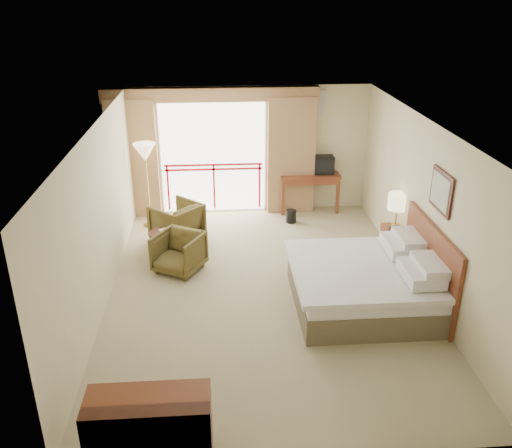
{
  "coord_description": "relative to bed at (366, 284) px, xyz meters",
  "views": [
    {
      "loc": [
        -0.72,
        -7.66,
        4.54
      ],
      "look_at": [
        -0.12,
        0.4,
        0.99
      ],
      "focal_mm": 38.0,
      "sensor_mm": 36.0,
      "label": 1
    }
  ],
  "objects": [
    {
      "name": "curtain_right",
      "position": [
        -0.65,
        3.95,
        0.87
      ],
      "size": [
        1.0,
        0.26,
        2.5
      ],
      "primitive_type": "cube",
      "color": "#906641",
      "rests_on": "wall_back"
    },
    {
      "name": "armchair_near",
      "position": [
        -2.92,
        1.34,
        -0.38
      ],
      "size": [
        1.01,
        1.02,
        0.69
      ],
      "primitive_type": "imported",
      "rotation": [
        0.0,
        0.0,
        -0.51
      ],
      "color": "#463B1A",
      "rests_on": "floor"
    },
    {
      "name": "book",
      "position": [
        -3.25,
        1.84,
        0.13
      ],
      "size": [
        0.25,
        0.27,
        0.02
      ],
      "primitive_type": "imported",
      "rotation": [
        0.0,
        0.0,
        0.52
      ],
      "color": "white",
      "rests_on": "side_table"
    },
    {
      "name": "ceiling",
      "position": [
        -1.5,
        0.6,
        2.32
      ],
      "size": [
        7.0,
        7.0,
        0.0
      ],
      "primitive_type": "plane",
      "rotation": [
        3.14,
        0.0,
        0.0
      ],
      "color": "white",
      "rests_on": "wall_back"
    },
    {
      "name": "hvac_vent",
      "position": [
        -0.2,
        4.07,
        1.97
      ],
      "size": [
        0.5,
        0.04,
        0.5
      ],
      "primitive_type": "cube",
      "color": "silver",
      "rests_on": "wall_back"
    },
    {
      "name": "coffee_maker",
      "position": [
        -0.59,
        3.96,
        0.6
      ],
      "size": [
        0.15,
        0.15,
        0.28
      ],
      "primitive_type": "cylinder",
      "rotation": [
        0.0,
        0.0,
        -0.22
      ],
      "color": "black",
      "rests_on": "desk"
    },
    {
      "name": "wastebasket",
      "position": [
        -0.7,
        3.29,
        -0.24
      ],
      "size": [
        0.24,
        0.24,
        0.27
      ],
      "primitive_type": "cylinder",
      "rotation": [
        0.0,
        0.0,
        -0.11
      ],
      "color": "black",
      "rests_on": "floor"
    },
    {
      "name": "armchair_far",
      "position": [
        -3.03,
        2.6,
        -0.38
      ],
      "size": [
        1.16,
        1.16,
        0.76
      ],
      "primitive_type": "imported",
      "rotation": [
        0.0,
        0.0,
        -2.34
      ],
      "color": "#463B1A",
      "rests_on": "floor"
    },
    {
      "name": "table_lamp",
      "position": [
        0.92,
        1.55,
        0.71
      ],
      "size": [
        0.35,
        0.35,
        0.61
      ],
      "rotation": [
        0.0,
        0.0,
        0.23
      ],
      "color": "tan",
      "rests_on": "nightstand"
    },
    {
      "name": "balcony_railing",
      "position": [
        -2.3,
        4.06,
        0.44
      ],
      "size": [
        2.09,
        0.03,
        1.02
      ],
      "color": "#B20F14",
      "rests_on": "wall_back"
    },
    {
      "name": "floor",
      "position": [
        -1.5,
        0.6,
        -0.38
      ],
      "size": [
        7.0,
        7.0,
        0.0
      ],
      "primitive_type": "plane",
      "color": "#988E68",
      "rests_on": "ground"
    },
    {
      "name": "tv",
      "position": [
        0.06,
        3.95,
        0.66
      ],
      "size": [
        0.42,
        0.34,
        0.38
      ],
      "rotation": [
        0.0,
        0.0,
        0.05
      ],
      "color": "black",
      "rests_on": "desk"
    },
    {
      "name": "balcony_door",
      "position": [
        -2.3,
        4.08,
        0.82
      ],
      "size": [
        2.4,
        0.0,
        2.4
      ],
      "primitive_type": "plane",
      "rotation": [
        1.57,
        0.0,
        0.0
      ],
      "color": "white",
      "rests_on": "wall_back"
    },
    {
      "name": "cup",
      "position": [
        -0.44,
        3.91,
        0.51
      ],
      "size": [
        0.08,
        0.08,
        0.1
      ],
      "primitive_type": "cylinder",
      "rotation": [
        0.0,
        0.0,
        0.16
      ],
      "color": "white",
      "rests_on": "desk"
    },
    {
      "name": "floor_lamp",
      "position": [
        -3.62,
        3.34,
        1.12
      ],
      "size": [
        0.44,
        0.44,
        1.74
      ],
      "rotation": [
        0.0,
        0.0,
        0.31
      ],
      "color": "tan",
      "rests_on": "floor"
    },
    {
      "name": "dresser",
      "position": [
        -2.97,
        -2.83,
        0.04
      ],
      "size": [
        1.25,
        0.53,
        0.83
      ],
      "rotation": [
        0.0,
        0.0,
        0.08
      ],
      "color": "#622614",
      "rests_on": "floor"
    },
    {
      "name": "nightstand",
      "position": [
        0.92,
        1.5,
        -0.07
      ],
      "size": [
        0.45,
        0.53,
        0.61
      ],
      "primitive_type": "cube",
      "rotation": [
        0.0,
        0.0,
        -0.06
      ],
      "color": "#622614",
      "rests_on": "floor"
    },
    {
      "name": "framed_art",
      "position": [
        0.97,
        0.0,
        1.47
      ],
      "size": [
        0.04,
        0.72,
        0.6
      ],
      "color": "black",
      "rests_on": "wall_right"
    },
    {
      "name": "wall_back",
      "position": [
        -1.5,
        4.1,
        0.97
      ],
      "size": [
        5.0,
        0.0,
        5.0
      ],
      "primitive_type": "plane",
      "rotation": [
        1.57,
        0.0,
        0.0
      ],
      "color": "beige",
      "rests_on": "ground"
    },
    {
      "name": "wall_left",
      "position": [
        -4.0,
        0.6,
        0.97
      ],
      "size": [
        0.0,
        7.0,
        7.0
      ],
      "primitive_type": "plane",
      "rotation": [
        1.57,
        0.0,
        1.57
      ],
      "color": "beige",
      "rests_on": "ground"
    },
    {
      "name": "curtain_left",
      "position": [
        -3.95,
        3.95,
        0.87
      ],
      "size": [
        1.0,
        0.26,
        2.5
      ],
      "primitive_type": "cube",
      "color": "#906641",
      "rests_on": "wall_back"
    },
    {
      "name": "bed",
      "position": [
        0.0,
        0.0,
        0.0
      ],
      "size": [
        2.13,
        2.06,
        0.97
      ],
      "color": "brown",
      "rests_on": "floor"
    },
    {
      "name": "wall_front",
      "position": [
        -1.5,
        -2.9,
        0.97
      ],
      "size": [
        5.0,
        0.0,
        5.0
      ],
      "primitive_type": "plane",
      "rotation": [
        -1.57,
        0.0,
        0.0
      ],
      "color": "beige",
      "rests_on": "ground"
    },
    {
      "name": "side_table",
      "position": [
        -3.25,
        1.84,
        -0.03
      ],
      "size": [
        0.46,
        0.46,
        0.5
      ],
      "rotation": [
        0.0,
        0.0,
        -0.23
      ],
      "color": "black",
      "rests_on": "floor"
    },
    {
      "name": "wall_right",
      "position": [
        1.0,
        0.6,
        0.97
      ],
      "size": [
        0.0,
        7.0,
        7.0
      ],
      "primitive_type": "plane",
      "rotation": [
        1.57,
        0.0,
        -1.57
      ],
      "color": "beige",
      "rests_on": "ground"
    },
    {
      "name": "desk",
      "position": [
        -0.24,
        4.01,
        0.28
      ],
      "size": [
        1.29,
        0.63,
        0.85
      ],
      "rotation": [
        0.0,
        0.0,
        -0.03
      ],
      "color": "#622614",
      "rests_on": "floor"
    },
    {
      "name": "headboard",
      "position": [
        0.96,
        0.0,
        0.27
      ],
      "size": [
        0.06,
        2.1,
        1.3
      ],
      "primitive_type": "cube",
      "color": "#622614",
      "rests_on": "wall_right"
    },
    {
      "name": "phone",
      "position": [
        0.87,
        1.35,
        0.27
      ],
      "size": [
        0.23,
        0.2,
        0.08
      ],
      "primitive_type": "cube",
      "rotation": [
        0.0,
        0.0,
        0.31
      ],
      "color": "black",
      "rests_on": "nightstand"
    },
    {
      "name": "valance",
      "position": [
        -2.3,
        3.98,
        2.17
      ],
      "size": [
        4.4,
        0.22,
        0.28
      ],
      "primitive_type": "cube",
      "color": "#906641",
      "rests_on": "wall_back"
    }
  ]
}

